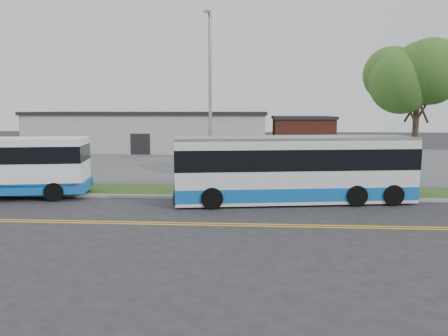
# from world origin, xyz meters

# --- Properties ---
(ground) EXTENTS (140.00, 140.00, 0.00)m
(ground) POSITION_xyz_m (0.00, 0.00, 0.00)
(ground) COLOR #28282B
(ground) RESTS_ON ground
(lane_line_north) EXTENTS (70.00, 0.12, 0.01)m
(lane_line_north) POSITION_xyz_m (0.00, -3.85, 0.01)
(lane_line_north) COLOR yellow
(lane_line_north) RESTS_ON ground
(lane_line_south) EXTENTS (70.00, 0.12, 0.01)m
(lane_line_south) POSITION_xyz_m (0.00, -4.15, 0.01)
(lane_line_south) COLOR yellow
(lane_line_south) RESTS_ON ground
(curb) EXTENTS (80.00, 0.30, 0.15)m
(curb) POSITION_xyz_m (0.00, 1.10, 0.07)
(curb) COLOR #9E9B93
(curb) RESTS_ON ground
(verge) EXTENTS (80.00, 3.30, 0.10)m
(verge) POSITION_xyz_m (0.00, 2.90, 0.05)
(verge) COLOR #37531B
(verge) RESTS_ON ground
(parking_lot) EXTENTS (80.00, 25.00, 0.10)m
(parking_lot) POSITION_xyz_m (0.00, 17.00, 0.05)
(parking_lot) COLOR #4C4C4F
(parking_lot) RESTS_ON ground
(commercial_building) EXTENTS (25.40, 10.40, 4.35)m
(commercial_building) POSITION_xyz_m (-6.00, 27.00, 2.18)
(commercial_building) COLOR #9E9E99
(commercial_building) RESTS_ON ground
(brick_wing) EXTENTS (6.30, 7.30, 3.90)m
(brick_wing) POSITION_xyz_m (10.50, 26.00, 1.96)
(brick_wing) COLOR brown
(brick_wing) RESTS_ON ground
(tree_east) EXTENTS (5.20, 5.20, 8.33)m
(tree_east) POSITION_xyz_m (14.00, 3.00, 6.20)
(tree_east) COLOR #39251F
(tree_east) RESTS_ON verge
(streetlight_near) EXTENTS (0.35, 1.53, 9.50)m
(streetlight_near) POSITION_xyz_m (3.00, 2.73, 5.23)
(streetlight_near) COLOR gray
(streetlight_near) RESTS_ON verge
(shuttle_bus) EXTENTS (8.47, 4.06, 3.13)m
(shuttle_bus) POSITION_xyz_m (-6.76, 0.75, 1.67)
(shuttle_bus) COLOR #105CB6
(shuttle_bus) RESTS_ON ground
(transit_bus) EXTENTS (12.06, 4.47, 3.27)m
(transit_bus) POSITION_xyz_m (7.36, 0.60, 1.65)
(transit_bus) COLOR silver
(transit_bus) RESTS_ON ground
(parked_car_a) EXTENTS (2.02, 5.08, 1.64)m
(parked_car_a) POSITION_xyz_m (-10.32, 10.55, 0.92)
(parked_car_a) COLOR #ACADB3
(parked_car_a) RESTS_ON parking_lot
(parked_car_b) EXTENTS (2.36, 5.31, 1.52)m
(parked_car_b) POSITION_xyz_m (-15.30, 13.03, 0.86)
(parked_car_b) COLOR white
(parked_car_b) RESTS_ON parking_lot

